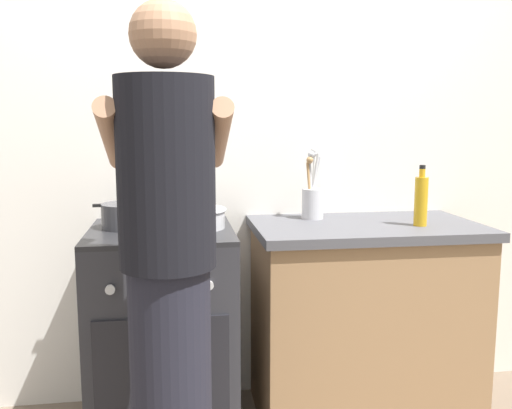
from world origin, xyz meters
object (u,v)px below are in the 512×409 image
Objects in this scene: stove_range at (164,331)px; person at (169,278)px; utensil_crock at (313,197)px; pot at (127,216)px; mixing_bowl at (194,217)px; oil_bottle at (421,200)px.

person reaches higher than stove_range.
person reaches higher than utensil_crock.
pot is (-0.14, 0.05, 0.50)m from stove_range.
pot is 0.84m from utensil_crock.
mixing_bowl is (0.14, 0.01, 0.50)m from stove_range.
pot is 0.28m from mixing_bowl.
utensil_crock is 0.20× the size of person.
person is (-0.10, -0.62, -0.09)m from mixing_bowl.
stove_range is at bearing -167.12° from utensil_crock.
person is at bearing -154.00° from oil_bottle.
pot is 0.84× the size of utensil_crock.
person is at bearing -130.53° from utensil_crock.
stove_range is at bearing 175.62° from oil_bottle.
utensil_crock is 0.48m from oil_bottle.
person is at bearing -86.56° from stove_range.
oil_bottle reaches higher than stove_range.
stove_range is 0.52m from mixing_bowl.
utensil_crock is at bearing 7.37° from pot.
oil_bottle reaches higher than pot.
person is (-1.07, -0.52, -0.15)m from oil_bottle.
utensil_crock reaches higher than oil_bottle.
stove_range is 0.52m from pot.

